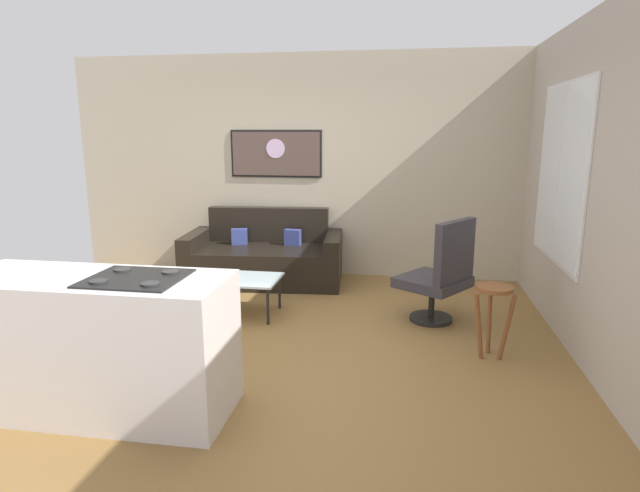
# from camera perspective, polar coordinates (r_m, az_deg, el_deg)

# --- Properties ---
(ground) EXTENTS (6.40, 6.40, 0.04)m
(ground) POSITION_cam_1_polar(r_m,az_deg,el_deg) (4.80, -5.79, -10.59)
(ground) COLOR olive
(back_wall) EXTENTS (6.40, 0.05, 2.80)m
(back_wall) POSITION_cam_1_polar(r_m,az_deg,el_deg) (6.80, -0.70, 8.61)
(back_wall) COLOR #BCB096
(back_wall) RESTS_ON ground
(right_wall) EXTENTS (0.05, 6.40, 2.80)m
(right_wall) POSITION_cam_1_polar(r_m,az_deg,el_deg) (4.80, 26.91, 5.69)
(right_wall) COLOR #B8AB9B
(right_wall) RESTS_ON ground
(couch) EXTENTS (1.98, 1.10, 0.88)m
(couch) POSITION_cam_1_polar(r_m,az_deg,el_deg) (6.60, -6.04, -1.34)
(couch) COLOR black
(couch) RESTS_ON ground
(coffee_table) EXTENTS (1.00, 0.57, 0.39)m
(coffee_table) POSITION_cam_1_polar(r_m,az_deg,el_deg) (5.44, -9.67, -3.70)
(coffee_table) COLOR silver
(coffee_table) RESTS_ON ground
(armchair) EXTENTS (0.82, 0.82, 1.03)m
(armchair) POSITION_cam_1_polar(r_m,az_deg,el_deg) (5.21, 13.00, -3.01)
(armchair) COLOR black
(armchair) RESTS_ON ground
(bar_stool) EXTENTS (0.35, 0.34, 0.61)m
(bar_stool) POSITION_cam_1_polar(r_m,az_deg,el_deg) (4.55, 18.30, -5.92)
(bar_stool) COLOR brown
(bar_stool) RESTS_ON ground
(kitchen_counter) EXTENTS (1.80, 0.68, 0.95)m
(kitchen_counter) POSITION_cam_1_polar(r_m,az_deg,el_deg) (3.84, -23.17, -9.75)
(kitchen_counter) COLOR silver
(kitchen_counter) RESTS_ON ground
(wall_painting) EXTENTS (1.19, 0.03, 0.60)m
(wall_painting) POSITION_cam_1_polar(r_m,az_deg,el_deg) (6.85, -4.82, 9.96)
(wall_painting) COLOR black
(window) EXTENTS (0.03, 1.52, 1.66)m
(window) POSITION_cam_1_polar(r_m,az_deg,el_deg) (5.36, 24.69, 7.14)
(window) COLOR silver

